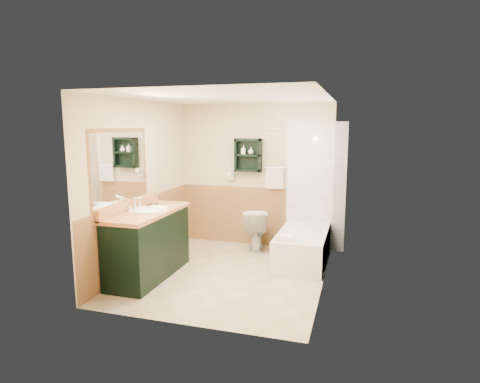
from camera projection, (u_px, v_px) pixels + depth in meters
name	position (u px, v px, depth m)	size (l,w,h in m)	color
floor	(228.00, 274.00, 5.57)	(3.00, 3.00, 0.00)	#C3AD8E
back_wall	(255.00, 175.00, 6.81)	(2.60, 0.04, 2.40)	#F3E4BE
left_wall	(140.00, 185.00, 5.75)	(0.04, 3.00, 2.40)	#F3E4BE
right_wall	(327.00, 193.00, 5.00)	(0.04, 3.00, 2.40)	#F3E4BE
ceiling	(227.00, 95.00, 5.18)	(2.60, 3.00, 0.04)	white
wainscot_left	(144.00, 232.00, 5.85)	(2.98, 2.98, 1.00)	#B67B4A
wainscot_back	(255.00, 216.00, 6.89)	(2.58, 2.58, 1.00)	#B67B4A
mirror_frame	(120.00, 168.00, 5.16)	(1.30, 1.30, 1.00)	brown
mirror_glass	(120.00, 168.00, 5.16)	(1.20, 1.20, 0.90)	white
tile_right	(328.00, 195.00, 5.74)	(1.50, 1.50, 2.10)	white
tile_back	(316.00, 187.00, 6.50)	(0.95, 0.95, 2.10)	white
tile_accent	(330.00, 135.00, 5.61)	(1.50, 1.50, 0.10)	#154B32
wall_shelf	(248.00, 155.00, 6.67)	(0.45, 0.15, 0.55)	black
hair_dryer	(231.00, 175.00, 6.84)	(0.10, 0.24, 0.18)	silver
towel_bar	(275.00, 168.00, 6.62)	(0.40, 0.06, 0.40)	silver
curtain_rod	(278.00, 128.00, 5.80)	(0.03, 0.03, 1.60)	silver
shower_curtain	(279.00, 184.00, 6.10)	(1.05, 1.05, 1.70)	#C8B497
vanity	(149.00, 244.00, 5.41)	(0.59, 1.45, 0.92)	black
bathtub	(303.00, 246.00, 6.07)	(0.70, 1.50, 0.47)	white
toilet	(256.00, 229.00, 6.62)	(0.39, 0.70, 0.69)	white
counter_towel	(158.00, 208.00, 5.40)	(0.25, 0.20, 0.04)	silver
vanity_book	(147.00, 199.00, 5.64)	(0.15, 0.02, 0.20)	black
tub_towel	(286.00, 238.00, 5.53)	(0.24, 0.20, 0.07)	silver
soap_bottle_a	(243.00, 152.00, 6.68)	(0.07, 0.15, 0.07)	white
soap_bottle_b	(251.00, 152.00, 6.64)	(0.09, 0.12, 0.09)	white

